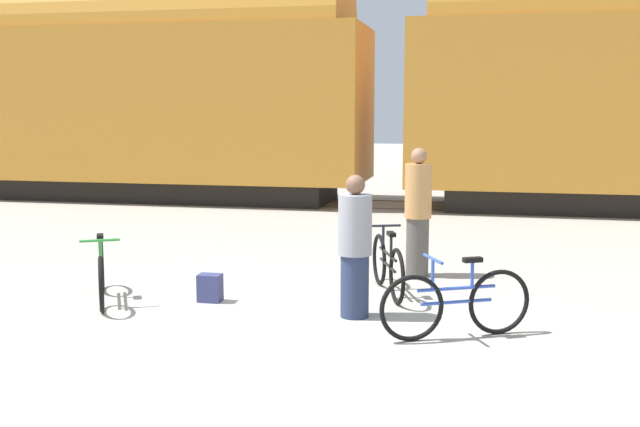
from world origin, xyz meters
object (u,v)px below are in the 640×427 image
Objects in this scene: bicycle_blue at (456,303)px; person_in_tan at (418,213)px; freight_train at (388,79)px; bicycle_green at (101,273)px; person_in_grey at (355,247)px; backpack at (210,288)px; bicycle_black at (388,266)px.

person_in_tan is (-0.64, 2.79, 0.53)m from bicycle_blue.
freight_train is 31.42× the size of bicycle_green.
bicycle_green is (-2.29, -9.75, -2.67)m from freight_train.
bicycle_blue is 1.35m from person_in_grey.
bicycle_blue is at bearing -15.57° from backpack.
freight_train is 7.94m from person_in_tan.
freight_train reaches higher than backpack.
person_in_grey is (3.15, -0.03, 0.45)m from bicycle_green.
bicycle_green is 0.94× the size of person_in_grey.
bicycle_black reaches higher than bicycle_green.
bicycle_blue is 0.99× the size of bicycle_green.
freight_train is 29.68× the size of person_in_grey.
bicycle_green is (-4.31, 0.58, -0.01)m from bicycle_blue.
bicycle_green is 1.34m from backpack.
backpack is (-0.99, -9.49, -2.85)m from freight_train.
bicycle_black is 0.99× the size of person_in_grey.
bicycle_blue is 1.90m from bicycle_black.
freight_train is at bearing 84.06° from backpack.
person_in_grey is at bearing -9.35° from person_in_tan.
bicycle_black is 4.74× the size of backpack.
bicycle_blue is at bearing -78.97° from freight_train.
bicycle_green is 4.51× the size of backpack.
bicycle_black is at bearing 118.79° from bicycle_blue.
bicycle_blue is at bearing 98.65° from person_in_grey.
bicycle_green reaches higher than backpack.
person_in_tan is (0.28, 1.13, 0.54)m from bicycle_black.
freight_train is 10.85m from bicycle_blue.
backpack is at bearing 11.18° from bicycle_green.
person_in_grey is (-1.15, 0.55, 0.43)m from bicycle_blue.
bicycle_black is at bearing -82.78° from freight_train.
bicycle_black is (-0.92, 1.67, -0.00)m from bicycle_blue.
bicycle_blue is 2.91m from person_in_tan.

